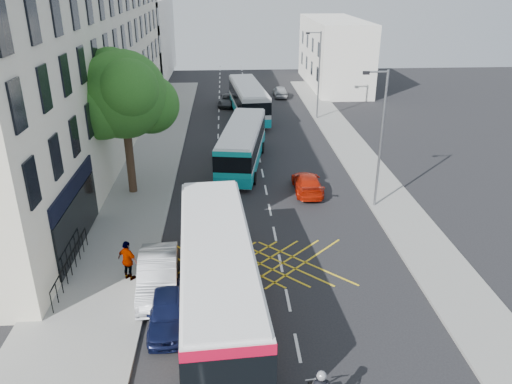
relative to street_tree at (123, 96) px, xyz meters
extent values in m
plane|color=black|center=(8.51, -14.97, -6.29)|extent=(120.00, 120.00, 0.00)
cube|color=gray|center=(0.01, 0.03, -6.22)|extent=(5.00, 70.00, 0.15)
cube|color=gray|center=(16.01, 0.03, -6.22)|extent=(3.00, 70.00, 0.15)
cube|color=beige|center=(-5.49, 9.53, 0.21)|extent=(8.00, 45.00, 13.00)
cube|color=black|center=(-1.44, -6.97, -2.89)|extent=(0.12, 7.00, 0.90)
cube|color=black|center=(-1.44, -6.97, -4.69)|extent=(0.12, 7.00, 2.60)
cube|color=silver|center=(-5.49, 40.03, -1.29)|extent=(8.00, 20.00, 10.00)
cube|color=silver|center=(19.51, 33.03, -2.29)|extent=(6.00, 18.00, 8.00)
cylinder|color=#382619|center=(0.01, 0.03, -3.94)|extent=(0.50, 0.50, 4.40)
sphere|color=#1D5418|center=(0.01, 0.03, 0.06)|extent=(5.20, 5.20, 5.20)
sphere|color=#1D5418|center=(1.41, 0.83, -0.74)|extent=(3.60, 3.60, 3.60)
sphere|color=#1D5418|center=(-1.19, -0.57, -0.54)|extent=(3.80, 3.80, 3.80)
sphere|color=#1D5418|center=(0.61, -1.27, 0.66)|extent=(3.40, 3.40, 3.40)
sphere|color=#1D5418|center=(-0.79, 1.13, 1.06)|extent=(3.20, 3.20, 3.20)
cylinder|color=slate|center=(14.81, -2.97, -2.14)|extent=(0.14, 0.14, 8.00)
cylinder|color=slate|center=(14.21, -2.97, 1.76)|extent=(1.20, 0.10, 0.10)
cube|color=black|center=(13.61, -2.97, 1.71)|extent=(0.35, 0.15, 0.18)
cylinder|color=slate|center=(14.81, 17.03, -2.14)|extent=(0.14, 0.14, 8.00)
cylinder|color=slate|center=(14.21, 17.03, 1.76)|extent=(1.20, 0.10, 0.10)
cube|color=black|center=(13.61, 17.03, 1.71)|extent=(0.35, 0.15, 0.18)
cube|color=silver|center=(5.55, -12.55, -4.46)|extent=(3.54, 12.20, 2.90)
cube|color=silver|center=(5.55, -12.55, -2.95)|extent=(3.31, 11.94, 0.13)
cube|color=black|center=(5.55, -12.55, -4.05)|extent=(3.60, 12.26, 1.20)
cube|color=orange|center=(5.55, -12.55, -5.47)|extent=(3.59, 12.25, 0.82)
cylinder|color=black|center=(3.96, -9.36, -5.80)|extent=(0.37, 1.00, 0.99)
cylinder|color=black|center=(6.69, -9.18, -5.80)|extent=(0.37, 1.00, 0.99)
cylinder|color=black|center=(4.45, -16.68, -5.80)|extent=(0.37, 1.00, 0.99)
cylinder|color=black|center=(7.18, -16.50, -5.80)|extent=(0.37, 1.00, 0.99)
cube|color=silver|center=(7.16, 4.72, -4.68)|extent=(4.02, 10.80, 2.54)
cube|color=silver|center=(7.16, 4.72, -3.37)|extent=(3.80, 10.56, 0.12)
cube|color=black|center=(7.16, 4.72, -4.32)|extent=(4.09, 10.87, 1.06)
cube|color=#0B8D93|center=(7.16, 4.72, -5.57)|extent=(4.08, 10.86, 0.72)
cube|color=#0DA8A5|center=(6.34, -0.46, -4.66)|extent=(2.42, 0.48, 2.40)
cube|color=#FF0C0C|center=(5.40, -0.33, -5.33)|extent=(0.26, 0.10, 0.25)
cube|color=#FF0C0C|center=(7.28, -0.62, -5.33)|extent=(0.26, 0.10, 0.25)
cylinder|color=black|center=(6.43, 7.75, -5.86)|extent=(0.40, 0.89, 0.86)
cylinder|color=black|center=(8.80, 7.38, -5.86)|extent=(0.40, 0.89, 0.86)
cylinder|color=black|center=(5.42, 1.40, -5.86)|extent=(0.40, 0.89, 0.86)
cylinder|color=black|center=(7.79, 1.02, -5.86)|extent=(0.40, 0.89, 0.86)
cube|color=silver|center=(8.22, 18.48, -4.59)|extent=(3.54, 11.37, 2.69)
cube|color=silver|center=(8.22, 18.48, -3.19)|extent=(3.32, 11.13, 0.12)
cube|color=black|center=(8.22, 18.48, -4.21)|extent=(3.61, 11.43, 1.12)
cube|color=#0D9EA8|center=(8.22, 18.48, -5.53)|extent=(3.59, 11.42, 0.76)
cube|color=silver|center=(8.72, 12.94, -4.56)|extent=(2.58, 0.33, 2.54)
cube|color=#FF0C0C|center=(7.71, 12.84, -5.28)|extent=(0.25, 0.08, 0.25)
cube|color=#FF0C0C|center=(9.74, 13.02, -5.28)|extent=(0.25, 0.08, 0.25)
cylinder|color=black|center=(6.68, 21.40, -5.83)|extent=(0.37, 0.94, 0.91)
cylinder|color=black|center=(9.21, 21.63, -5.83)|extent=(0.37, 0.94, 0.91)
cylinder|color=black|center=(7.30, 14.62, -5.83)|extent=(0.37, 0.94, 0.91)
cylinder|color=black|center=(9.83, 14.85, -5.83)|extent=(0.37, 0.94, 0.91)
cylinder|color=slate|center=(8.63, -17.51, -5.57)|extent=(0.11, 0.45, 0.86)
cylinder|color=slate|center=(8.65, -17.67, -5.21)|extent=(0.62, 0.11, 0.04)
sphere|color=#99999E|center=(8.71, -18.28, -4.49)|extent=(0.31, 0.31, 0.31)
imported|color=#0C1233|center=(3.56, -13.30, -5.64)|extent=(1.82, 3.95, 1.31)
imported|color=#B6B9BE|center=(2.91, -10.90, -5.51)|extent=(2.02, 4.88, 1.57)
imported|color=red|center=(11.13, -0.44, -5.68)|extent=(1.77, 4.22, 1.22)
imported|color=#3A3D41|center=(6.34, 23.06, -5.71)|extent=(2.48, 4.40, 1.16)
imported|color=#A5A9AD|center=(12.28, 26.90, -5.66)|extent=(1.51, 3.72, 1.26)
imported|color=gray|center=(1.51, -10.13, -5.18)|extent=(1.19, 1.01, 1.92)
camera|label=1|loc=(6.05, -29.62, 6.51)|focal=35.00mm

